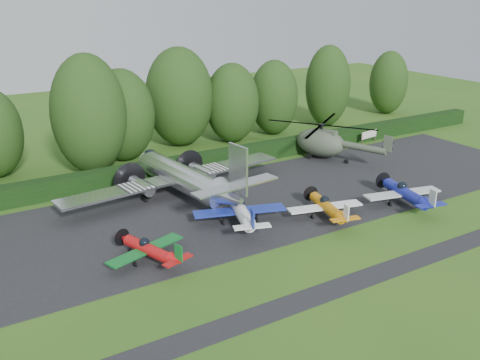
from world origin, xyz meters
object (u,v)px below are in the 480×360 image
light_plane_white (241,211)px  light_plane_blue (406,193)px  transport_plane (183,178)px  helicopter (321,140)px  light_plane_red (149,250)px  sign_board (369,135)px  light_plane_orange (327,207)px

light_plane_white → light_plane_blue: size_ratio=1.05×
transport_plane → light_plane_white: size_ratio=2.81×
transport_plane → helicopter: (19.56, 3.29, 0.15)m
light_plane_red → light_plane_white: (9.25, 2.22, 0.24)m
transport_plane → light_plane_red: bearing=-120.3°
light_plane_red → helicopter: 30.44m
helicopter → light_plane_blue: bearing=-78.4°
light_plane_blue → transport_plane: bearing=131.4°
sign_board → light_plane_blue: bearing=-115.5°
helicopter → light_plane_red: bearing=-132.6°
light_plane_red → sign_board: bearing=40.8°
transport_plane → light_plane_blue: size_ratio=2.95×
light_plane_orange → light_plane_red: bearing=164.5°
transport_plane → helicopter: size_ratio=1.55×
light_plane_red → light_plane_blue: size_ratio=0.85×
light_plane_orange → light_plane_blue: light_plane_blue is taller
light_plane_red → light_plane_blue: light_plane_blue is taller
transport_plane → light_plane_orange: size_ratio=3.28×
light_plane_blue → light_plane_orange: bearing=157.3°
transport_plane → sign_board: (29.14, 5.12, -0.96)m
light_plane_white → light_plane_blue: (15.42, -4.23, -0.06)m
transport_plane → light_plane_white: 8.23m
light_plane_red → light_plane_white: bearing=31.7°
light_plane_white → light_plane_orange: light_plane_white is taller
light_plane_red → helicopter: bearing=44.6°
light_plane_white → helicopter: (17.98, 11.33, 0.98)m
transport_plane → light_plane_blue: (16.99, -12.27, -0.90)m
light_plane_white → light_plane_orange: size_ratio=1.17×
light_plane_red → light_plane_orange: 16.46m
transport_plane → light_plane_blue: transport_plane is taller
helicopter → sign_board: size_ratio=5.02×
light_plane_orange → sign_board: 25.86m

